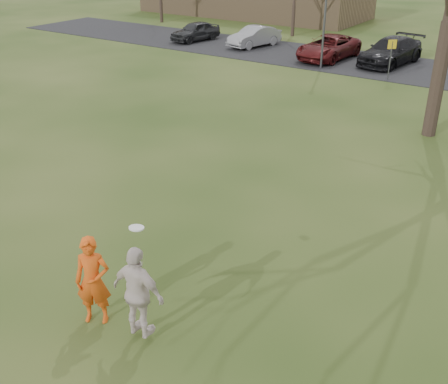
{
  "coord_description": "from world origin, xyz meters",
  "views": [
    {
      "loc": [
        6.39,
        -5.39,
        7.15
      ],
      "look_at": [
        0.0,
        4.0,
        1.5
      ],
      "focal_mm": 42.87,
      "sensor_mm": 36.0,
      "label": 1
    }
  ],
  "objects_px": {
    "car_3": "(391,51)",
    "player_defender": "(93,281)",
    "catching_play": "(138,293)",
    "car_0": "(195,31)",
    "car_2": "(329,47)",
    "car_1": "(254,37)"
  },
  "relations": [
    {
      "from": "car_3",
      "to": "player_defender",
      "type": "bearing_deg",
      "value": -76.01
    },
    {
      "from": "catching_play",
      "to": "car_3",
      "type": "bearing_deg",
      "value": 98.35
    },
    {
      "from": "car_0",
      "to": "car_2",
      "type": "xyz_separation_m",
      "value": [
        10.02,
        -0.12,
        0.04
      ]
    },
    {
      "from": "player_defender",
      "to": "car_3",
      "type": "distance_m",
      "value": 25.44
    },
    {
      "from": "car_2",
      "to": "car_3",
      "type": "bearing_deg",
      "value": 15.42
    },
    {
      "from": "player_defender",
      "to": "catching_play",
      "type": "relative_size",
      "value": 0.81
    },
    {
      "from": "car_2",
      "to": "catching_play",
      "type": "xyz_separation_m",
      "value": [
        7.22,
        -24.49,
        0.37
      ]
    },
    {
      "from": "car_0",
      "to": "car_3",
      "type": "distance_m",
      "value": 13.55
    },
    {
      "from": "car_3",
      "to": "catching_play",
      "type": "xyz_separation_m",
      "value": [
        3.7,
        -25.22,
        0.32
      ]
    },
    {
      "from": "car_0",
      "to": "car_1",
      "type": "height_order",
      "value": "car_1"
    },
    {
      "from": "car_1",
      "to": "catching_play",
      "type": "height_order",
      "value": "catching_play"
    },
    {
      "from": "car_1",
      "to": "car_3",
      "type": "distance_m",
      "value": 9.11
    },
    {
      "from": "player_defender",
      "to": "catching_play",
      "type": "distance_m",
      "value": 1.14
    },
    {
      "from": "car_0",
      "to": "catching_play",
      "type": "height_order",
      "value": "catching_play"
    },
    {
      "from": "car_1",
      "to": "car_3",
      "type": "relative_size",
      "value": 0.77
    },
    {
      "from": "car_2",
      "to": "car_0",
      "type": "bearing_deg",
      "value": -177.15
    },
    {
      "from": "car_3",
      "to": "car_1",
      "type": "bearing_deg",
      "value": -171.42
    },
    {
      "from": "car_2",
      "to": "player_defender",
      "type": "bearing_deg",
      "value": -72.53
    },
    {
      "from": "car_1",
      "to": "car_2",
      "type": "height_order",
      "value": "car_2"
    },
    {
      "from": "car_1",
      "to": "player_defender",
      "type": "bearing_deg",
      "value": -52.1
    },
    {
      "from": "car_0",
      "to": "catching_play",
      "type": "xyz_separation_m",
      "value": [
        17.24,
        -24.61,
        0.41
      ]
    },
    {
      "from": "player_defender",
      "to": "car_1",
      "type": "height_order",
      "value": "player_defender"
    }
  ]
}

